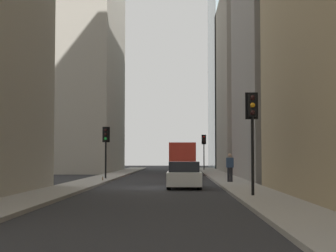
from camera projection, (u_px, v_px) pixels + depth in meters
name	position (u px, v px, depth m)	size (l,w,h in m)	color
ground_plane	(158.00, 188.00, 29.52)	(135.00, 135.00, 0.00)	#262628
sidewalk_right	(75.00, 186.00, 29.62)	(90.00, 2.20, 0.14)	gray
sidewalk_left	(241.00, 186.00, 29.43)	(90.00, 2.20, 0.14)	gray
building_left_far	(266.00, 84.00, 59.51)	(17.53, 10.00, 19.18)	gray
building_right_far	(72.00, 35.00, 59.43)	(16.75, 10.50, 29.89)	#A8A091
delivery_truck	(182.00, 159.00, 48.38)	(6.46, 2.25, 2.84)	red
sedan_white	(184.00, 176.00, 29.03)	(4.30, 1.78, 1.42)	silver
traffic_light_foreground	(252.00, 119.00, 22.01)	(0.43, 0.52, 4.17)	black
traffic_light_midblock	(106.00, 140.00, 38.57)	(0.43, 0.52, 3.65)	black
traffic_light_far_junction	(204.00, 144.00, 62.53)	(0.43, 0.52, 4.02)	black
pedestrian	(230.00, 166.00, 33.33)	(0.26, 0.44, 1.73)	black
discarded_bottle	(103.00, 179.00, 35.34)	(0.07, 0.07, 0.27)	brown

